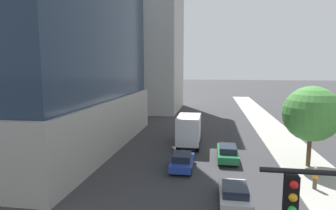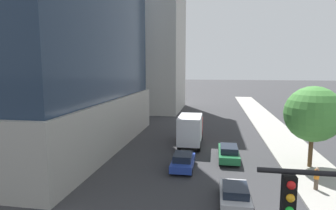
% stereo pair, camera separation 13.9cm
% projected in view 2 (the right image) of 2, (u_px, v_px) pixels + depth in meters
% --- Properties ---
extents(sidewalk, '(4.60, 120.00, 0.15)m').
position_uv_depth(sidewalk, '(313.00, 173.00, 22.83)').
color(sidewalk, '#9E9B93').
rests_on(sidewalk, ground).
extents(construction_building, '(16.48, 18.32, 38.03)m').
position_uv_depth(construction_building, '(143.00, 26.00, 56.16)').
color(construction_building, '#B2AFA8').
rests_on(construction_building, ground).
extents(street_tree, '(4.71, 4.71, 6.96)m').
position_uv_depth(street_tree, '(313.00, 114.00, 23.48)').
color(street_tree, brown).
rests_on(street_tree, sidewalk).
extents(car_blue, '(1.80, 4.05, 1.41)m').
position_uv_depth(car_blue, '(183.00, 161.00, 23.78)').
color(car_blue, '#233D9E').
rests_on(car_blue, ground).
extents(car_green, '(1.83, 4.78, 1.47)m').
position_uv_depth(car_green, '(229.00, 153.00, 26.08)').
color(car_green, '#1E6638').
rests_on(car_green, ground).
extents(car_silver, '(1.84, 4.03, 1.35)m').
position_uv_depth(car_silver, '(235.00, 194.00, 17.63)').
color(car_silver, '#B7B7BC').
rests_on(car_silver, ground).
extents(box_truck, '(2.38, 6.58, 3.51)m').
position_uv_depth(box_truck, '(191.00, 129.00, 30.75)').
color(box_truck, '#B21E1E').
rests_on(box_truck, ground).
extents(pedestrian_orange_shirt, '(0.34, 0.34, 1.60)m').
position_uv_depth(pedestrian_orange_shirt, '(316.00, 178.00, 19.45)').
color(pedestrian_orange_shirt, brown).
rests_on(pedestrian_orange_shirt, sidewalk).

